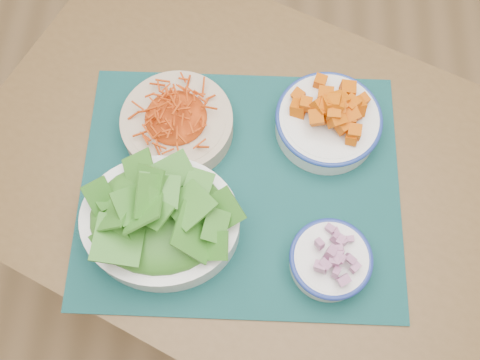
# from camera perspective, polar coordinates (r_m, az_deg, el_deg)

# --- Properties ---
(ground) EXTENTS (4.00, 4.00, 0.00)m
(ground) POSITION_cam_1_polar(r_m,az_deg,el_deg) (1.78, 3.43, -0.43)
(ground) COLOR #AA8152
(ground) RESTS_ON ground
(table) EXTENTS (1.27, 1.09, 0.75)m
(table) POSITION_cam_1_polar(r_m,az_deg,el_deg) (1.08, 2.30, -1.37)
(table) COLOR brown
(table) RESTS_ON ground
(placemat) EXTENTS (0.58, 0.48, 0.00)m
(placemat) POSITION_cam_1_polar(r_m,az_deg,el_deg) (0.96, -0.00, -0.71)
(placemat) COLOR #0A2E2E
(placemat) RESTS_ON table
(carrot_bowl) EXTENTS (0.23, 0.23, 0.08)m
(carrot_bowl) POSITION_cam_1_polar(r_m,az_deg,el_deg) (0.98, -6.75, 6.24)
(carrot_bowl) COLOR beige
(carrot_bowl) RESTS_ON placemat
(squash_bowl) EXTENTS (0.25, 0.25, 0.09)m
(squash_bowl) POSITION_cam_1_polar(r_m,az_deg,el_deg) (0.98, 9.48, 6.55)
(squash_bowl) COLOR white
(squash_bowl) RESTS_ON placemat
(lettuce_bowl) EXTENTS (0.27, 0.23, 0.12)m
(lettuce_bowl) POSITION_cam_1_polar(r_m,az_deg,el_deg) (0.89, -8.62, -4.00)
(lettuce_bowl) COLOR white
(lettuce_bowl) RESTS_ON placemat
(onion_bowl) EXTENTS (0.16, 0.16, 0.07)m
(onion_bowl) POSITION_cam_1_polar(r_m,az_deg,el_deg) (0.90, 9.63, -8.35)
(onion_bowl) COLOR white
(onion_bowl) RESTS_ON placemat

